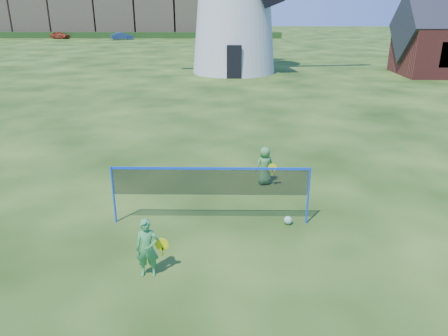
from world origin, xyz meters
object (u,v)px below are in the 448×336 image
(car_left, at_px, (60,35))
(car_right, at_px, (122,36))
(badminton_net, at_px, (210,182))
(player_boy, at_px, (265,166))
(player_girl, at_px, (147,248))
(play_ball, at_px, (288,220))

(car_left, relative_size, car_right, 0.97)
(badminton_net, relative_size, player_boy, 4.15)
(badminton_net, height_order, player_girl, badminton_net)
(player_boy, distance_m, car_left, 68.31)
(player_boy, relative_size, car_left, 0.36)
(player_girl, distance_m, play_ball, 4.00)
(badminton_net, bearing_deg, car_left, 113.48)
(play_ball, distance_m, car_left, 70.92)
(play_ball, xyz_separation_m, car_right, (-18.99, 62.12, 0.47))
(badminton_net, bearing_deg, player_boy, 58.81)
(badminton_net, bearing_deg, play_ball, -1.80)
(car_right, bearing_deg, car_left, 58.72)
(player_girl, height_order, car_left, player_girl)
(car_right, bearing_deg, player_girl, 173.76)
(player_girl, xyz_separation_m, play_ball, (3.22, 2.30, -0.54))
(play_ball, bearing_deg, badminton_net, 178.20)
(player_boy, xyz_separation_m, car_left, (-29.51, 61.60, -0.03))
(badminton_net, xyz_separation_m, player_boy, (1.59, 2.63, -0.53))
(car_right, bearing_deg, player_boy, 177.36)
(player_girl, xyz_separation_m, player_boy, (2.80, 4.99, -0.04))
(player_boy, relative_size, car_right, 0.34)
(player_boy, bearing_deg, play_ball, 78.07)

